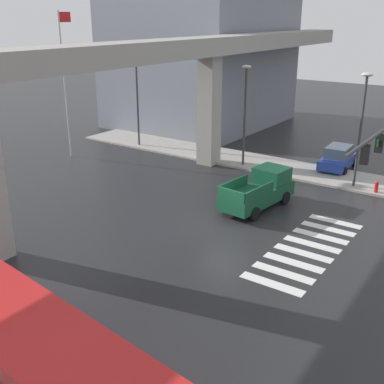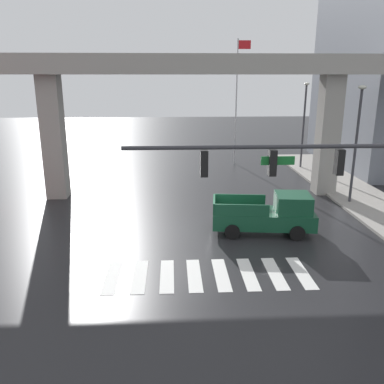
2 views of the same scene
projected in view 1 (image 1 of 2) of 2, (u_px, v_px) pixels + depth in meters
name	position (u px, v px, depth m)	size (l,w,h in m)	color
ground_plane	(224.00, 226.00, 25.03)	(120.00, 120.00, 0.00)	#232326
crosswalk_stripes	(308.00, 249.00, 22.55)	(8.25, 2.80, 0.01)	silver
elevated_overpass	(121.00, 65.00, 25.95)	(59.86, 2.52, 9.04)	#9E9991
sidewalk_east	(279.00, 167.00, 34.49)	(4.00, 36.00, 0.15)	#9E9991
pickup_truck	(260.00, 190.00, 27.25)	(5.28, 2.51, 2.08)	#14472D
city_bus	(36.00, 366.00, 12.51)	(3.76, 11.02, 2.99)	red
sedan_blue	(338.00, 158.00, 33.94)	(4.38, 2.12, 1.72)	#1E3899
street_lamp_near_corner	(362.00, 118.00, 28.92)	(0.44, 0.70, 7.24)	#38383D
street_lamp_mid_block	(245.00, 104.00, 33.26)	(0.44, 0.70, 7.24)	#38383D
street_lamp_far_north	(137.00, 92.00, 38.63)	(0.44, 0.70, 7.24)	#38383D
fire_hydrant	(376.00, 188.00, 29.25)	(0.24, 0.24, 0.85)	red
flagpole	(65.00, 76.00, 35.22)	(1.16, 0.12, 10.79)	silver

